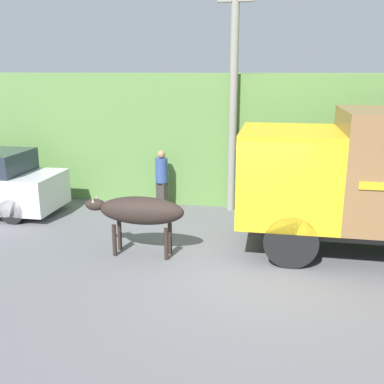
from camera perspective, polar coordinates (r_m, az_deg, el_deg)
The scene contains 6 objects.
ground_plane at distance 9.26m, azimuth 6.26°, elevation -8.99°, with size 60.00×60.00×0.00m, color slate.
hillside_embankment at distance 15.01m, azimuth 8.43°, elevation 7.64°, with size 32.00×5.26×3.68m.
building_backdrop at distance 14.42m, azimuth -4.48°, elevation 6.44°, with size 6.49×2.70×3.16m.
brown_cow at distance 9.36m, azimuth -6.69°, elevation -2.45°, with size 2.13×0.59×1.27m.
pedestrian_on_hill at distance 12.48m, azimuth -3.87°, elevation 1.90°, with size 0.44×0.44×1.67m.
utility_pole at distance 12.10m, azimuth 5.28°, elevation 12.55°, with size 0.90×0.22×6.22m.
Camera 1 is at (0.56, -8.43, 3.79)m, focal length 42.00 mm.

